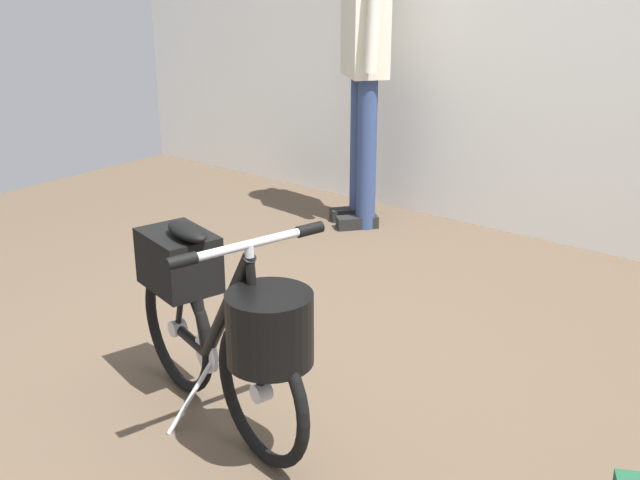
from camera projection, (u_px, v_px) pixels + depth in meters
name	position (u px, v px, depth m)	size (l,w,h in m)	color
ground_plane	(291.00, 406.00, 2.79)	(6.50, 6.50, 0.00)	brown
folding_bike_foreground	(221.00, 320.00, 2.53)	(1.02, 0.52, 0.74)	black
visitor_near_wall	(365.00, 44.00, 4.33)	(0.43, 0.39, 1.79)	navy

